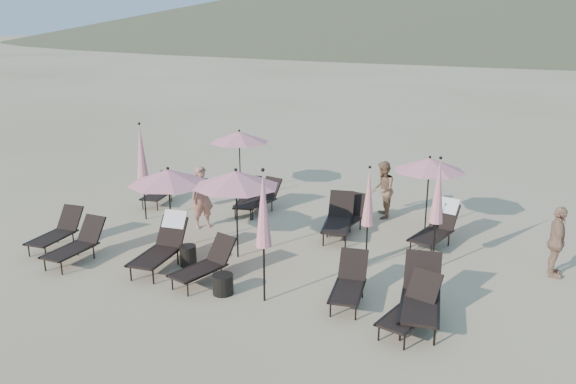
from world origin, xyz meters
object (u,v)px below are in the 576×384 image
at_px(umbrella_open_1, 236,179).
at_px(beachgoer_a, 202,197).
at_px(side_table_0, 188,256).
at_px(lounger_0, 57,231).
at_px(umbrella_closed_1, 438,192).
at_px(lounger_1, 77,244).
at_px(umbrella_open_2, 239,137).
at_px(umbrella_open_0, 168,177).
at_px(lounger_11, 437,226).
at_px(lounger_12, 421,295).
at_px(umbrella_closed_3, 369,198).
at_px(umbrella_closed_2, 141,153).
at_px(lounger_2, 163,244).
at_px(lounger_8, 260,198).
at_px(umbrella_open_3, 429,165).
at_px(side_table_1, 223,284).
at_px(beachgoer_b, 383,190).
at_px(beachgoer_c, 557,242).
at_px(lounger_10, 348,216).
at_px(umbrella_closed_0, 263,210).
at_px(lounger_4, 349,282).
at_px(lounger_7, 249,197).
at_px(lounger_6, 160,190).
at_px(lounger_3, 205,264).
at_px(lounger_5, 411,307).

bearing_deg(umbrella_open_1, beachgoer_a, 144.25).
bearing_deg(side_table_0, lounger_0, -172.42).
bearing_deg(umbrella_closed_1, lounger_1, -157.55).
bearing_deg(lounger_0, umbrella_open_2, 68.96).
bearing_deg(umbrella_closed_1, umbrella_open_0, -165.50).
bearing_deg(lounger_11, lounger_12, -70.49).
bearing_deg(umbrella_closed_3, umbrella_closed_2, 175.77).
bearing_deg(umbrella_closed_3, lounger_2, -155.30).
bearing_deg(lounger_8, umbrella_open_3, 17.14).
distance_m(side_table_1, beachgoer_b, 6.30).
xyz_separation_m(lounger_8, umbrella_closed_2, (-2.59, -2.00, 1.50)).
bearing_deg(umbrella_closed_3, beachgoer_c, 19.68).
relative_size(lounger_1, umbrella_closed_3, 0.68).
bearing_deg(umbrella_open_0, lounger_8, 81.15).
relative_size(lounger_10, umbrella_open_3, 0.80).
distance_m(lounger_12, umbrella_closed_0, 3.30).
bearing_deg(umbrella_open_3, umbrella_closed_1, -73.84).
distance_m(lounger_4, lounger_7, 6.17).
xyz_separation_m(lounger_8, lounger_10, (2.88, -0.40, -0.01)).
relative_size(lounger_1, umbrella_open_3, 0.79).
xyz_separation_m(umbrella_open_0, umbrella_closed_0, (3.32, -1.42, 0.06)).
height_order(lounger_2, umbrella_open_3, umbrella_open_3).
bearing_deg(umbrella_open_1, umbrella_open_0, -170.73).
distance_m(lounger_12, umbrella_open_3, 5.17).
relative_size(lounger_4, lounger_10, 0.99).
bearing_deg(umbrella_open_1, lounger_2, -136.15).
height_order(lounger_6, umbrella_open_2, umbrella_open_2).
height_order(lounger_8, umbrella_closed_2, umbrella_closed_2).
bearing_deg(umbrella_closed_0, umbrella_open_3, 70.70).
bearing_deg(lounger_1, beachgoer_c, 19.85).
bearing_deg(umbrella_open_2, lounger_6, -126.03).
bearing_deg(beachgoer_b, lounger_7, -91.39).
xyz_separation_m(lounger_2, lounger_6, (-3.09, 3.81, -0.13)).
bearing_deg(umbrella_open_2, beachgoer_b, -5.56).
height_order(lounger_0, lounger_2, lounger_2).
relative_size(lounger_3, lounger_5, 0.99).
bearing_deg(lounger_10, beachgoer_c, -2.72).
height_order(umbrella_open_3, umbrella_closed_2, umbrella_closed_2).
bearing_deg(lounger_2, umbrella_closed_2, 127.75).
bearing_deg(umbrella_open_0, beachgoer_b, 49.55).
height_order(lounger_5, lounger_6, lounger_5).
height_order(lounger_1, side_table_1, lounger_1).
bearing_deg(umbrella_open_1, umbrella_closed_2, 162.04).
bearing_deg(lounger_3, lounger_10, 82.09).
distance_m(lounger_6, lounger_12, 9.63).
distance_m(lounger_4, beachgoer_c, 4.74).
distance_m(lounger_10, beachgoer_b, 1.61).
height_order(lounger_12, umbrella_open_1, umbrella_open_1).
height_order(lounger_0, beachgoer_a, beachgoer_a).
relative_size(umbrella_closed_1, side_table_0, 5.42).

